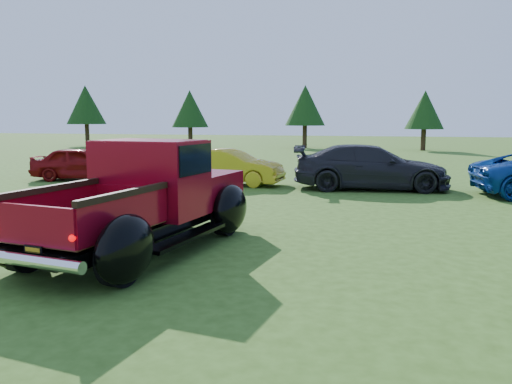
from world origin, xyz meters
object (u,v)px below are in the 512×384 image
tree_far_west (86,105)px  show_car_grey (371,167)px  tree_mid_left (305,105)px  tree_west (190,109)px  show_car_yellow (230,167)px  tree_mid_right (425,110)px  show_car_red (83,163)px  pickup_truck (151,196)px

tree_far_west → show_car_grey: size_ratio=1.01×
tree_mid_left → tree_west: bearing=-167.5°
tree_mid_left → show_car_grey: bearing=-76.2°
show_car_yellow → show_car_grey: show_car_grey is taller
tree_west → tree_mid_left: size_ratio=0.92×
tree_mid_left → tree_mid_right: tree_mid_left is taller
tree_far_west → tree_west: (10.00, -1.00, -0.41)m
tree_west → show_car_yellow: tree_west is taller
tree_far_west → show_car_red: (13.73, -21.94, -2.88)m
tree_west → show_car_yellow: bearing=-65.2°
tree_mid_left → pickup_truck: size_ratio=0.90×
tree_far_west → tree_mid_right: (28.00, -0.00, -0.55)m
show_car_yellow → tree_mid_right: bearing=-17.2°
tree_mid_left → tree_mid_right: (9.00, -1.00, -0.41)m
pickup_truck → show_car_grey: pickup_truck is taller
tree_west → show_car_red: bearing=-79.9°
tree_west → show_car_yellow: size_ratio=1.19×
tree_far_west → pickup_truck: tree_far_west is taller
tree_west → pickup_truck: 31.55m
tree_mid_right → pickup_truck: tree_mid_right is taller
tree_west → tree_mid_left: 9.22m
pickup_truck → show_car_grey: (3.82, 8.72, -0.19)m
show_car_yellow → pickup_truck: bearing=-169.0°
pickup_truck → show_car_grey: bearing=74.9°
show_car_yellow → show_car_grey: 4.94m
show_car_red → show_car_yellow: (5.93, 0.04, -0.01)m
tree_mid_right → show_car_yellow: size_ratio=1.14×
show_car_yellow → show_car_grey: bearing=-85.8°
tree_mid_left → show_car_grey: size_ratio=0.97×
tree_mid_right → pickup_truck: (-7.22, -30.58, -2.03)m
pickup_truck → show_car_grey: 9.53m
show_car_yellow → show_car_red: bearing=94.0°
show_car_grey → show_car_yellow: bearing=83.7°
tree_mid_left → show_car_yellow: bearing=-88.4°
tree_west → tree_mid_left: (9.00, 2.00, 0.27)m
tree_mid_left → show_car_yellow: (0.66, -22.91, -2.75)m
tree_mid_right → show_car_yellow: (-8.34, -21.91, -2.34)m
tree_mid_right → show_car_red: tree_mid_right is taller
pickup_truck → show_car_yellow: bearing=105.9°
tree_west → show_car_red: 21.41m
tree_west → tree_mid_right: bearing=3.2°
tree_mid_left → pickup_truck: bearing=-86.8°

